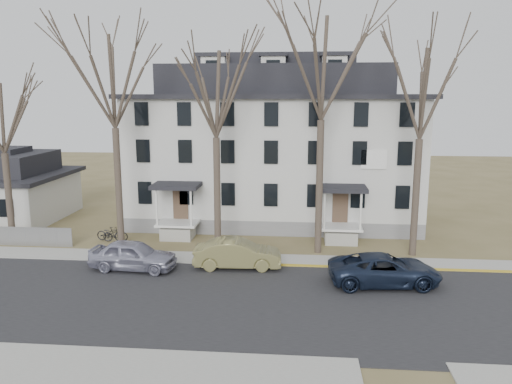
# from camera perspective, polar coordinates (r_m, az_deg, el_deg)

# --- Properties ---
(ground) EXTENTS (120.00, 120.00, 0.00)m
(ground) POSITION_cam_1_polar(r_m,az_deg,el_deg) (20.96, 5.16, -15.01)
(ground) COLOR olive
(ground) RESTS_ON ground
(main_road) EXTENTS (120.00, 10.00, 0.04)m
(main_road) POSITION_cam_1_polar(r_m,az_deg,el_deg) (22.77, 5.15, -12.81)
(main_road) COLOR #27272A
(main_road) RESTS_ON ground
(far_sidewalk) EXTENTS (120.00, 2.00, 0.08)m
(far_sidewalk) POSITION_cam_1_polar(r_m,az_deg,el_deg) (28.37, 5.15, -7.92)
(far_sidewalk) COLOR #A09F97
(far_sidewalk) RESTS_ON ground
(yellow_curb) EXTENTS (14.00, 0.25, 0.06)m
(yellow_curb) POSITION_cam_1_polar(r_m,az_deg,el_deg) (28.00, 15.55, -8.55)
(yellow_curb) COLOR gold
(yellow_curb) RESTS_ON ground
(boarding_house) EXTENTS (20.80, 12.36, 12.05)m
(boarding_house) POSITION_cam_1_polar(r_m,az_deg,el_deg) (37.04, 2.18, 5.10)
(boarding_house) COLOR slate
(boarding_house) RESTS_ON ground
(small_house) EXTENTS (8.70, 8.70, 5.00)m
(small_house) POSITION_cam_1_polar(r_m,az_deg,el_deg) (41.69, -26.64, 0.25)
(small_house) COLOR beige
(small_house) RESTS_ON ground
(tree_far_left) EXTENTS (8.40, 8.40, 13.72)m
(tree_far_left) POSITION_cam_1_polar(r_m,az_deg,el_deg) (30.65, -16.08, 12.76)
(tree_far_left) COLOR #473B31
(tree_far_left) RESTS_ON ground
(tree_mid_left) EXTENTS (7.80, 7.80, 12.74)m
(tree_mid_left) POSITION_cam_1_polar(r_m,az_deg,el_deg) (29.05, -4.64, 11.80)
(tree_mid_left) COLOR #473B31
(tree_mid_left) RESTS_ON ground
(tree_center) EXTENTS (9.00, 9.00, 14.70)m
(tree_center) POSITION_cam_1_polar(r_m,az_deg,el_deg) (28.73, 7.60, 14.71)
(tree_center) COLOR #473B31
(tree_center) RESTS_ON ground
(tree_mid_right) EXTENTS (7.80, 7.80, 12.74)m
(tree_mid_right) POSITION_cam_1_polar(r_m,az_deg,el_deg) (29.41, 18.50, 11.27)
(tree_mid_right) COLOR #473B31
(tree_mid_right) RESTS_ON ground
(tree_bungalow) EXTENTS (6.60, 6.60, 10.78)m
(tree_bungalow) POSITION_cam_1_polar(r_m,az_deg,el_deg) (33.76, -27.14, 8.01)
(tree_bungalow) COLOR #473B31
(tree_bungalow) RESTS_ON ground
(car_silver) EXTENTS (4.75, 2.20, 1.57)m
(car_silver) POSITION_cam_1_polar(r_m,az_deg,el_deg) (27.51, -13.87, -7.09)
(car_silver) COLOR #9C9CB3
(car_silver) RESTS_ON ground
(car_tan) EXTENTS (4.77, 1.89, 1.54)m
(car_tan) POSITION_cam_1_polar(r_m,az_deg,el_deg) (27.02, -2.13, -7.14)
(car_tan) COLOR olive
(car_tan) RESTS_ON ground
(car_navy) EXTENTS (5.64, 3.01, 1.51)m
(car_navy) POSITION_cam_1_polar(r_m,az_deg,el_deg) (25.48, 14.48, -8.66)
(car_navy) COLOR #172135
(car_navy) RESTS_ON ground
(bicycle_left) EXTENTS (1.92, 0.88, 0.97)m
(bicycle_left) POSITION_cam_1_polar(r_m,az_deg,el_deg) (33.20, -16.30, -4.63)
(bicycle_left) COLOR black
(bicycle_left) RESTS_ON ground
(bicycle_right) EXTENTS (1.60, 0.66, 0.93)m
(bicycle_right) POSITION_cam_1_polar(r_m,az_deg,el_deg) (32.98, -15.76, -4.74)
(bicycle_right) COLOR black
(bicycle_right) RESTS_ON ground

